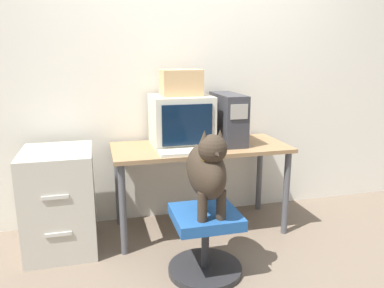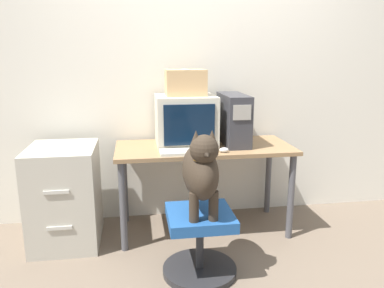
% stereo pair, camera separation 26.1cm
% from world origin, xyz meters
% --- Properties ---
extents(ground_plane, '(12.00, 12.00, 0.00)m').
position_xyz_m(ground_plane, '(0.00, 0.00, 0.00)').
color(ground_plane, '#6B5B4C').
extents(wall_back, '(8.00, 0.05, 2.60)m').
position_xyz_m(wall_back, '(0.00, 0.66, 1.30)').
color(wall_back, silver).
rests_on(wall_back, ground_plane).
extents(desk, '(1.36, 0.60, 0.70)m').
position_xyz_m(desk, '(0.00, 0.30, 0.61)').
color(desk, olive).
rests_on(desk, ground_plane).
extents(crt_monitor, '(0.46, 0.41, 0.39)m').
position_xyz_m(crt_monitor, '(-0.13, 0.37, 0.89)').
color(crt_monitor, beige).
rests_on(crt_monitor, desk).
extents(pc_tower, '(0.18, 0.47, 0.39)m').
position_xyz_m(pc_tower, '(0.24, 0.35, 0.90)').
color(pc_tower, '#333338').
rests_on(pc_tower, desk).
extents(keyboard, '(0.40, 0.16, 0.03)m').
position_xyz_m(keyboard, '(-0.16, 0.09, 0.71)').
color(keyboard, beige).
rests_on(keyboard, desk).
extents(computer_mouse, '(0.07, 0.04, 0.04)m').
position_xyz_m(computer_mouse, '(0.11, 0.08, 0.72)').
color(computer_mouse, silver).
rests_on(computer_mouse, desk).
extents(office_chair, '(0.48, 0.48, 0.43)m').
position_xyz_m(office_chair, '(-0.14, -0.32, 0.22)').
color(office_chair, '#262628').
rests_on(office_chair, ground_plane).
extents(dog, '(0.21, 0.49, 0.55)m').
position_xyz_m(dog, '(-0.14, -0.34, 0.71)').
color(dog, '#33281E').
rests_on(dog, office_chair).
extents(filing_cabinet, '(0.48, 0.56, 0.74)m').
position_xyz_m(filing_cabinet, '(-1.06, 0.25, 0.37)').
color(filing_cabinet, '#B7B2A3').
rests_on(filing_cabinet, ground_plane).
extents(cardboard_box, '(0.30, 0.22, 0.20)m').
position_xyz_m(cardboard_box, '(-0.13, 0.38, 1.18)').
color(cardboard_box, tan).
rests_on(cardboard_box, crt_monitor).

